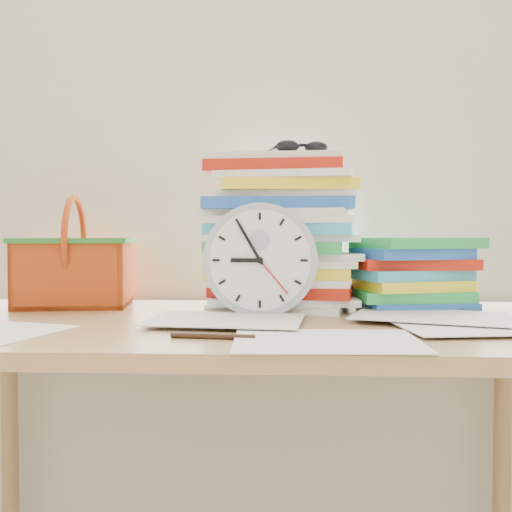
# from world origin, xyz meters

# --- Properties ---
(curtain) EXTENTS (2.40, 0.01, 2.50)m
(curtain) POSITION_xyz_m (0.00, 1.98, 1.30)
(curtain) COLOR silver
(curtain) RESTS_ON room_shell
(desk) EXTENTS (1.40, 0.70, 0.75)m
(desk) POSITION_xyz_m (0.00, 1.60, 0.68)
(desk) COLOR #A27C4C
(desk) RESTS_ON ground
(paper_stack) EXTENTS (0.38, 0.33, 0.36)m
(paper_stack) POSITION_xyz_m (0.08, 1.81, 0.93)
(paper_stack) COLOR white
(paper_stack) RESTS_ON desk
(clock) EXTENTS (0.25, 0.05, 0.25)m
(clock) POSITION_xyz_m (0.04, 1.66, 0.87)
(clock) COLOR #A7ACB9
(clock) RESTS_ON desk
(sunglasses) EXTENTS (0.17, 0.16, 0.04)m
(sunglasses) POSITION_xyz_m (0.13, 1.75, 1.13)
(sunglasses) COLOR black
(sunglasses) RESTS_ON paper_stack
(book_stack) EXTENTS (0.33, 0.28, 0.17)m
(book_stack) POSITION_xyz_m (0.38, 1.77, 0.84)
(book_stack) COLOR white
(book_stack) RESTS_ON desk
(basket) EXTENTS (0.30, 0.25, 0.27)m
(basket) POSITION_xyz_m (-0.43, 1.81, 0.88)
(basket) COLOR #D04C14
(basket) RESTS_ON desk
(pen) EXTENTS (0.15, 0.03, 0.01)m
(pen) POSITION_xyz_m (-0.03, 1.37, 0.75)
(pen) COLOR black
(pen) RESTS_ON desk
(scattered_papers) EXTENTS (1.26, 0.42, 0.02)m
(scattered_papers) POSITION_xyz_m (0.00, 1.60, 0.76)
(scattered_papers) COLOR white
(scattered_papers) RESTS_ON desk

